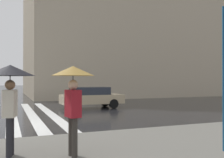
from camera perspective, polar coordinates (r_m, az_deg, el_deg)
name	(u,v)px	position (r m, az deg, el deg)	size (l,w,h in m)	color
ground_plane	(9,126)	(11.16, -21.81, -9.74)	(220.00, 220.00, 0.00)	black
haussmann_block_corner	(129,28)	(37.10, 3.72, 11.22)	(18.47, 27.34, 19.07)	tan
car_champagne	(91,97)	(17.33, -4.64, -3.95)	(1.85, 4.10, 1.41)	tan
pedestrian_in_red_jacket	(73,84)	(5.71, -8.64, -1.21)	(0.95, 0.95, 1.98)	maroon
pedestrian_approaching_kerb	(10,81)	(6.09, -21.62, -0.42)	(1.07, 1.07, 2.01)	beige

